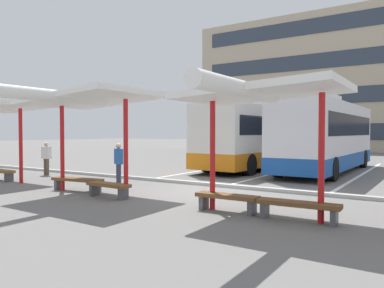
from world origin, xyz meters
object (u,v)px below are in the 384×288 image
Objects in this scene: coach_bus_1 at (326,137)px; bench_4 at (298,206)px; coach_bus_0 at (261,137)px; bench_2 at (108,187)px; waiting_shelter_1 at (85,100)px; waiting_passenger_2 at (46,156)px; waiting_shelter_2 at (258,95)px; waiting_passenger_0 at (119,161)px; bench_0 at (2,173)px; bench_3 at (227,199)px; bench_1 at (77,181)px.

coach_bus_1 reaches higher than bench_4.
bench_2 is at bearing -90.85° from coach_bus_0.
bench_2 is (-3.80, -11.31, -1.42)m from coach_bus_1.
waiting_passenger_2 is at bearing 153.94° from waiting_shelter_1.
bench_2 is (0.90, 0.10, -2.67)m from waiting_shelter_1.
bench_2 is at bearing -108.57° from coach_bus_1.
waiting_shelter_2 is 7.39m from waiting_passenger_0.
bench_4 is at bearing 8.82° from waiting_shelter_2.
bench_0 is 12.50m from bench_4.
coach_bus_0 reaches higher than waiting_shelter_1.
waiting_passenger_0 is (4.87, 1.81, 0.57)m from bench_0.
waiting_passenger_0 is (-5.82, 2.21, 0.57)m from bench_3.
bench_3 is at bearing -13.95° from waiting_passenger_2.
waiting_shelter_1 is 5.59m from bench_3.
bench_2 is at bearing -4.48° from bench_0.
bench_1 is 1.25× the size of bench_2.
bench_3 is at bearing -88.97° from coach_bus_1.
bench_1 is at bearing -26.15° from waiting_passenger_2.
waiting_passenger_0 is (-6.72, 2.38, -1.96)m from waiting_shelter_2.
waiting_passenger_0 is at bearing 127.88° from bench_2.
waiting_passenger_0 is at bearing -102.10° from coach_bus_0.
bench_0 is (-6.86, -11.09, -1.38)m from coach_bus_0.
bench_2 is 5.52m from waiting_shelter_2.
waiting_shelter_1 reaches higher than waiting_passenger_2.
waiting_shelter_1 reaches higher than bench_3.
coach_bus_0 is 12.18m from bench_3.
waiting_passenger_0 is 1.03× the size of waiting_passenger_2.
coach_bus_0 is at bearing 89.15° from bench_2.
coach_bus_0 reaches higher than bench_3.
coach_bus_0 reaches higher than bench_4.
bench_2 is (-0.17, -11.61, -1.38)m from coach_bus_0.
coach_bus_0 is at bearing 116.06° from bench_4.
coach_bus_0 is at bearing 175.30° from coach_bus_1.
bench_0 is 1.01× the size of waiting_passenger_2.
waiting_passenger_2 is (-0.25, 2.32, 0.54)m from bench_0.
bench_0 is (-10.49, -10.79, -1.42)m from coach_bus_1.
waiting_shelter_2 is at bearing 0.58° from waiting_shelter_1.
bench_3 is (10.69, -0.39, 0.00)m from bench_0.
bench_0 is 0.32× the size of waiting_shelter_1.
bench_0 is 0.83× the size of bench_4.
bench_4 is (2.00, -11.22, -1.41)m from coach_bus_1.
waiting_shelter_2 is (1.10, -11.36, 1.11)m from coach_bus_1.
bench_1 is at bearing 154.46° from waiting_shelter_1.
bench_1 is at bearing 176.83° from waiting_shelter_2.
bench_2 is 7.51m from waiting_passenger_2.
waiting_shelter_2 reaches higher than bench_1.
bench_0 is 2.40m from waiting_passenger_2.
coach_bus_1 is 11.28m from bench_3.
bench_0 is at bearing -134.18° from coach_bus_1.
bench_1 is (-5.60, -10.99, -1.41)m from coach_bus_1.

